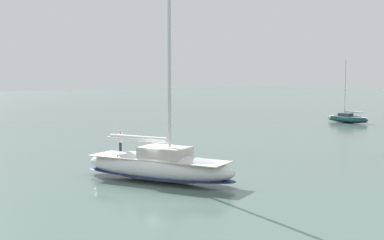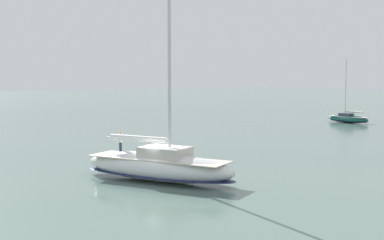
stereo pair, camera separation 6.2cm
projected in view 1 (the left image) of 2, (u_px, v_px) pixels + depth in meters
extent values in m
plane|color=slate|center=(158.00, 181.00, 38.08)|extent=(400.00, 400.00, 0.00)
ellipsoid|color=silver|center=(158.00, 167.00, 37.99)|extent=(12.30, 8.03, 2.04)
ellipsoid|color=#19234C|center=(158.00, 174.00, 38.04)|extent=(12.43, 8.11, 0.24)
cube|color=beige|center=(158.00, 158.00, 37.94)|extent=(10.77, 6.94, 0.06)
cube|color=beige|center=(165.00, 153.00, 37.61)|extent=(4.03, 3.53, 0.84)
cylinder|color=silver|center=(169.00, 52.00, 36.82)|extent=(0.24, 0.24, 14.99)
cylinder|color=silver|center=(138.00, 140.00, 38.67)|extent=(4.99, 2.42, 0.20)
cylinder|color=white|center=(138.00, 138.00, 38.66)|extent=(4.55, 2.31, 0.33)
cylinder|color=#232838|center=(120.00, 148.00, 39.98)|extent=(0.26, 0.26, 0.85)
cylinder|color=silver|center=(120.00, 138.00, 39.92)|extent=(0.45, 0.45, 0.65)
sphere|color=tan|center=(120.00, 132.00, 39.88)|extent=(0.24, 0.24, 0.24)
ellipsoid|color=#194C47|center=(347.00, 119.00, 82.87)|extent=(7.13, 2.46, 1.19)
ellipsoid|color=#19234C|center=(347.00, 121.00, 82.90)|extent=(7.20, 2.48, 0.14)
cube|color=silver|center=(348.00, 117.00, 82.84)|extent=(6.27, 2.08, 0.06)
cube|color=#333D4C|center=(346.00, 115.00, 83.08)|extent=(2.06, 1.51, 0.49)
cylinder|color=silver|center=(345.00, 88.00, 82.88)|extent=(0.14, 0.14, 8.76)
cylinder|color=silver|center=(353.00, 112.00, 82.01)|extent=(3.15, 0.34, 0.12)
cylinder|color=silver|center=(353.00, 112.00, 82.00)|extent=(2.84, 0.39, 0.19)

